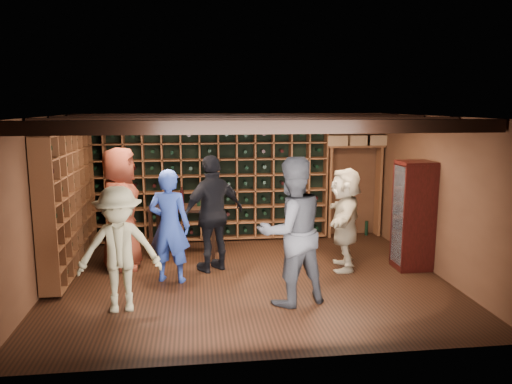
{
  "coord_description": "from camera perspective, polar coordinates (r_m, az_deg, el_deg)",
  "views": [
    {
      "loc": [
        -0.8,
        -7.35,
        2.68
      ],
      "look_at": [
        0.13,
        0.2,
        1.34
      ],
      "focal_mm": 35.0,
      "sensor_mm": 36.0,
      "label": 1
    }
  ],
  "objects": [
    {
      "name": "guest_red_floral",
      "position": [
        8.41,
        -15.22,
        -1.86
      ],
      "size": [
        0.65,
        0.99,
        2.0
      ],
      "primitive_type": "imported",
      "rotation": [
        0.0,
        0.0,
        1.55
      ],
      "color": "maroon",
      "rests_on": "ground"
    },
    {
      "name": "ground",
      "position": [
        7.86,
        -0.8,
        -9.91
      ],
      "size": [
        6.0,
        6.0,
        0.0
      ],
      "primitive_type": "plane",
      "color": "black",
      "rests_on": "ground"
    },
    {
      "name": "man_blue_shirt",
      "position": [
        7.65,
        -9.86,
        -3.85
      ],
      "size": [
        0.72,
        0.57,
        1.74
      ],
      "primitive_type": "imported",
      "rotation": [
        0.0,
        0.0,
        2.86
      ],
      "color": "navy",
      "rests_on": "ground"
    },
    {
      "name": "wine_rack_back",
      "position": [
        9.8,
        -5.35,
        0.99
      ],
      "size": [
        4.65,
        0.3,
        2.2
      ],
      "color": "brown",
      "rests_on": "ground"
    },
    {
      "name": "guest_woman_black",
      "position": [
        8.04,
        -4.91,
        -2.48
      ],
      "size": [
        1.19,
        0.95,
        1.89
      ],
      "primitive_type": "imported",
      "rotation": [
        0.0,
        0.0,
        3.66
      ],
      "color": "black",
      "rests_on": "ground"
    },
    {
      "name": "crate_shelf",
      "position": [
        10.25,
        11.27,
        3.6
      ],
      "size": [
        1.2,
        0.32,
        2.07
      ],
      "color": "brown",
      "rests_on": "ground"
    },
    {
      "name": "tasting_table",
      "position": [
        8.92,
        -8.2,
        -2.32
      ],
      "size": [
        1.29,
        0.82,
        1.18
      ],
      "rotation": [
        0.0,
        0.0,
        -0.2
      ],
      "color": "black",
      "rests_on": "ground"
    },
    {
      "name": "guest_beige",
      "position": [
        8.26,
        10.11,
        -3.04
      ],
      "size": [
        0.88,
        1.62,
        1.67
      ],
      "primitive_type": "imported",
      "rotation": [
        0.0,
        0.0,
        4.45
      ],
      "color": "tan",
      "rests_on": "ground"
    },
    {
      "name": "guest_khaki",
      "position": [
        6.72,
        -15.37,
        -6.36
      ],
      "size": [
        1.13,
        0.72,
        1.65
      ],
      "primitive_type": "imported",
      "rotation": [
        0.0,
        0.0,
        0.11
      ],
      "color": "#7E7757",
      "rests_on": "ground"
    },
    {
      "name": "man_grey_suit",
      "position": [
        6.7,
        4.05,
        -4.51
      ],
      "size": [
        1.16,
        1.03,
        2.01
      ],
      "primitive_type": "imported",
      "rotation": [
        0.0,
        0.0,
        3.46
      ],
      "color": "#222227",
      "rests_on": "ground"
    },
    {
      "name": "room_shell",
      "position": [
        7.45,
        -0.88,
        8.01
      ],
      "size": [
        6.0,
        6.0,
        6.0
      ],
      "color": "#4E2D1B",
      "rests_on": "ground"
    },
    {
      "name": "display_cabinet",
      "position": [
        8.53,
        17.51,
        -2.81
      ],
      "size": [
        0.55,
        0.5,
        1.75
      ],
      "color": "black",
      "rests_on": "ground"
    },
    {
      "name": "wine_rack_left",
      "position": [
        8.56,
        -20.64,
        -0.93
      ],
      "size": [
        0.3,
        2.65,
        2.2
      ],
      "color": "brown",
      "rests_on": "ground"
    }
  ]
}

